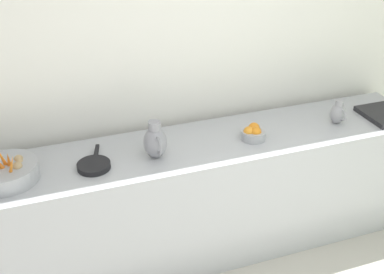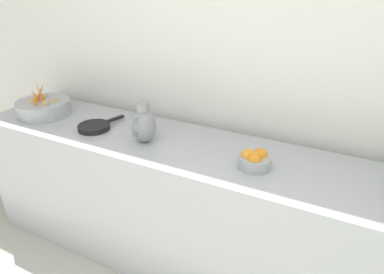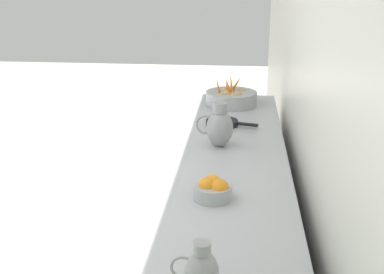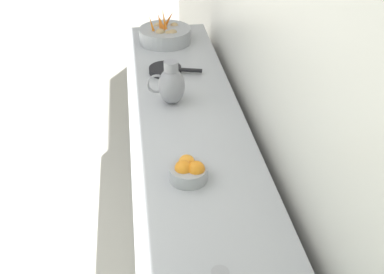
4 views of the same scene
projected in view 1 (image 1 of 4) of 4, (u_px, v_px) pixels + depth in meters
The scene contains 8 objects.
tile_wall_left at pixel (253, 33), 3.42m from camera, with size 0.10×8.97×3.00m, color white.
prep_counter at pixel (207, 197), 3.44m from camera, with size 0.62×3.24×0.92m, color #ADAFB5.
vegetable_colander at pixel (6, 172), 2.80m from camera, with size 0.38×0.38×0.24m.
orange_bowl at pixel (253, 133), 3.24m from camera, with size 0.17×0.17×0.10m.
metal_pitcher_tall at pixel (155, 141), 3.00m from camera, with size 0.21×0.15×0.25m.
metal_pitcher_short at pixel (338, 113), 3.42m from camera, with size 0.15×0.11×0.18m.
counter_sink_basin at pixel (384, 115), 3.54m from camera, with size 0.34×0.30×0.04m, color #232326.
skillet_on_counter at pixel (94, 165), 2.93m from camera, with size 0.34×0.21×0.03m.
Camera 1 is at (1.06, -1.14, 2.53)m, focal length 44.46 mm.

